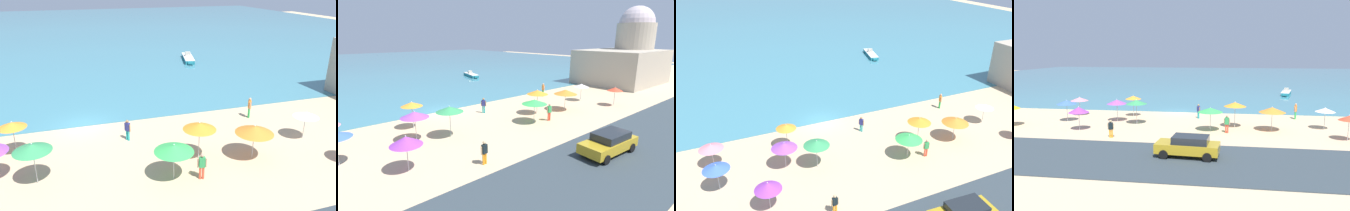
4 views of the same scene
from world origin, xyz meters
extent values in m
plane|color=tan|center=(0.00, 0.00, 0.00)|extent=(160.00, 160.00, 0.00)
cube|color=teal|center=(0.00, 55.00, 0.03)|extent=(150.00, 110.00, 0.05)
cylinder|color=#B2B2B7|center=(4.65, -9.08, 0.93)|extent=(0.05, 0.05, 1.86)
cone|color=green|center=(4.65, -9.08, 2.02)|extent=(2.33, 2.33, 0.41)
sphere|color=silver|center=(4.65, -9.08, 2.25)|extent=(0.08, 0.08, 0.08)
cylinder|color=#B2B2B7|center=(10.35, -8.31, 0.92)|extent=(0.05, 0.05, 1.84)
cone|color=orange|center=(10.35, -8.31, 2.04)|extent=(2.47, 2.47, 0.49)
sphere|color=silver|center=(10.35, -8.31, 2.31)|extent=(0.08, 0.08, 0.08)
cylinder|color=#B2B2B7|center=(15.42, -6.94, 0.89)|extent=(0.05, 0.05, 1.78)
cone|color=silver|center=(15.42, -6.94, 1.92)|extent=(1.83, 1.83, 0.37)
sphere|color=silver|center=(15.42, -6.94, 2.13)|extent=(0.08, 0.08, 0.08)
cylinder|color=#B2B2B7|center=(-3.02, -7.16, 1.08)|extent=(0.05, 0.05, 2.15)
cone|color=#379856|center=(-3.02, -7.16, 2.31)|extent=(2.17, 2.17, 0.42)
sphere|color=silver|center=(-3.02, -7.16, 2.55)|extent=(0.08, 0.08, 0.08)
cylinder|color=#B2B2B7|center=(6.94, -7.34, 1.08)|extent=(0.05, 0.05, 2.16)
cone|color=orange|center=(6.94, -7.34, 2.32)|extent=(2.15, 2.15, 0.42)
sphere|color=silver|center=(6.94, -7.34, 2.56)|extent=(0.08, 0.08, 0.08)
cylinder|color=#B2B2B7|center=(-7.71, -10.44, 0.87)|extent=(0.05, 0.05, 1.74)
cone|color=purple|center=(-7.71, -10.44, 1.96)|extent=(1.92, 1.92, 0.54)
sphere|color=silver|center=(-7.71, -10.44, 2.26)|extent=(0.08, 0.08, 0.08)
cylinder|color=#B2B2B7|center=(-4.51, -3.27, 1.03)|extent=(0.05, 0.05, 2.07)
cone|color=orange|center=(-4.51, -3.27, 2.20)|extent=(1.82, 1.82, 0.37)
sphere|color=silver|center=(-4.51, -3.27, 2.42)|extent=(0.08, 0.08, 0.08)
cylinder|color=#B2B2B7|center=(-10.90, -3.59, 0.89)|extent=(0.05, 0.05, 1.78)
cone|color=pink|center=(-10.90, -3.59, 1.93)|extent=(2.00, 2.00, 0.39)
sphere|color=silver|center=(-10.90, -3.59, 2.15)|extent=(0.08, 0.08, 0.08)
cylinder|color=#B2B2B7|center=(-10.76, -6.89, 0.96)|extent=(0.05, 0.05, 1.92)
cone|color=blue|center=(-10.76, -6.89, 2.06)|extent=(2.01, 2.01, 0.38)
sphere|color=silver|center=(-10.76, -6.89, 2.28)|extent=(0.08, 0.08, 0.08)
cylinder|color=#B2B2B7|center=(-5.44, -6.16, 0.97)|extent=(0.05, 0.05, 1.94)
cone|color=purple|center=(-5.44, -6.16, 2.12)|extent=(2.14, 2.14, 0.46)
sphere|color=silver|center=(-5.44, -6.16, 2.38)|extent=(0.08, 0.08, 0.08)
cylinder|color=orange|center=(-3.82, -12.72, 0.37)|extent=(0.14, 0.14, 0.75)
cylinder|color=orange|center=(-3.64, -12.70, 0.37)|extent=(0.14, 0.14, 0.75)
cube|color=black|center=(-3.73, -12.71, 1.04)|extent=(0.38, 0.25, 0.59)
sphere|color=tan|center=(-3.73, -12.71, 1.47)|extent=(0.22, 0.22, 0.22)
cylinder|color=tan|center=(-3.97, -12.73, 0.99)|extent=(0.09, 0.09, 0.53)
cylinder|color=tan|center=(-3.49, -12.69, 0.99)|extent=(0.09, 0.09, 0.53)
cylinder|color=#E94D33|center=(6.12, -9.58, 0.40)|extent=(0.14, 0.14, 0.81)
cylinder|color=#E94D33|center=(6.29, -9.62, 0.40)|extent=(0.14, 0.14, 0.81)
cube|color=#309750|center=(6.20, -9.60, 1.13)|extent=(0.40, 0.29, 0.64)
sphere|color=tan|center=(6.20, -9.60, 1.58)|extent=(0.22, 0.22, 0.22)
cylinder|color=tan|center=(5.97, -9.55, 1.08)|extent=(0.09, 0.09, 0.58)
cylinder|color=tan|center=(6.44, -9.65, 1.08)|extent=(0.09, 0.09, 0.58)
cylinder|color=green|center=(13.59, -2.37, 0.43)|extent=(0.14, 0.14, 0.86)
cylinder|color=green|center=(13.66, -2.20, 0.43)|extent=(0.14, 0.14, 0.86)
cube|color=orange|center=(13.63, -2.29, 1.20)|extent=(0.34, 0.42, 0.68)
sphere|color=tan|center=(13.63, -2.29, 1.67)|extent=(0.22, 0.22, 0.22)
cylinder|color=tan|center=(13.54, -2.51, 1.15)|extent=(0.09, 0.09, 0.61)
cylinder|color=tan|center=(13.72, -2.06, 1.15)|extent=(0.09, 0.09, 0.61)
cylinder|color=teal|center=(3.06, -3.46, 0.38)|extent=(0.14, 0.14, 0.77)
cylinder|color=teal|center=(2.95, -3.31, 0.38)|extent=(0.14, 0.14, 0.77)
cube|color=navy|center=(3.00, -3.38, 1.07)|extent=(0.39, 0.42, 0.61)
sphere|color=#9F774D|center=(3.00, -3.38, 1.51)|extent=(0.22, 0.22, 0.22)
cylinder|color=#9F774D|center=(3.14, -3.58, 1.02)|extent=(0.09, 0.09, 0.55)
cylinder|color=#9F774D|center=(2.86, -3.19, 1.02)|extent=(0.09, 0.09, 0.55)
cube|color=#1E2328|center=(3.75, -17.07, 1.31)|extent=(2.61, 1.79, 0.51)
cylinder|color=black|center=(5.10, -16.29, 0.38)|extent=(0.65, 0.26, 0.64)
cube|color=teal|center=(16.06, 18.79, 0.30)|extent=(2.49, 5.52, 0.50)
cube|color=teal|center=(15.37, 15.98, 0.35)|extent=(0.78, 0.59, 0.30)
cube|color=silver|center=(16.06, 18.79, 0.59)|extent=(2.57, 5.54, 0.08)
cube|color=#B2AD9E|center=(16.19, 19.31, 0.86)|extent=(0.87, 0.76, 0.61)
camera|label=1|loc=(-0.62, -24.74, 11.04)|focal=35.00mm
camera|label=2|loc=(-12.58, -25.02, 7.88)|focal=28.00mm
camera|label=3|loc=(-10.21, -28.69, 16.47)|focal=35.00mm
camera|label=4|loc=(6.35, -39.14, 7.41)|focal=35.00mm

